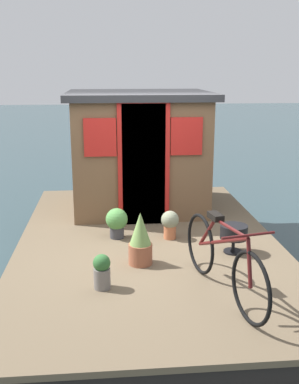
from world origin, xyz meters
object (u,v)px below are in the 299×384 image
at_px(potted_plant_rosemary, 140,240).
at_px(potted_plant_basil, 170,223).
at_px(charcoal_grill, 234,233).
at_px(bicycle, 223,260).
at_px(houseboat_cabin, 139,150).
at_px(potted_plant_ivy, 117,221).
at_px(potted_plant_succulent, 102,271).

relative_size(potted_plant_rosemary, potted_plant_basil, 1.64).
bearing_deg(charcoal_grill, bicycle, 158.88).
relative_size(houseboat_cabin, potted_plant_ivy, 5.44).
xyz_separation_m(potted_plant_succulent, charcoal_grill, (0.80, -1.57, 0.06)).
height_order(houseboat_cabin, bicycle, houseboat_cabin).
xyz_separation_m(houseboat_cabin, potted_plant_ivy, (-1.40, 0.40, -0.69)).
bearing_deg(potted_plant_succulent, potted_plant_ivy, -7.39).
relative_size(houseboat_cabin, potted_plant_succulent, 5.99).
distance_m(houseboat_cabin, potted_plant_basil, 1.67).
height_order(bicycle, potted_plant_succulent, bicycle).
bearing_deg(potted_plant_ivy, bicycle, -149.53).
bearing_deg(potted_plant_rosemary, potted_plant_basil, -29.83).
xyz_separation_m(bicycle, potted_plant_ivy, (1.67, 0.98, -0.15)).
distance_m(houseboat_cabin, charcoal_grill, 2.35).
bearing_deg(potted_plant_basil, houseboat_cabin, 11.02).
bearing_deg(bicycle, potted_plant_basil, 10.57).
bearing_deg(houseboat_cabin, charcoal_grill, -154.04).
distance_m(potted_plant_rosemary, potted_plant_succulent, 0.72).
distance_m(potted_plant_ivy, potted_plant_basil, 0.69).
relative_size(bicycle, potted_plant_ivy, 4.27).
relative_size(potted_plant_ivy, potted_plant_basil, 1.07).
xyz_separation_m(bicycle, potted_plant_succulent, (0.25, 1.17, -0.18)).
height_order(potted_plant_ivy, potted_plant_basil, potted_plant_ivy).
relative_size(houseboat_cabin, charcoal_grill, 6.33).
xyz_separation_m(potted_plant_ivy, charcoal_grill, (-0.63, -1.39, 0.02)).
bearing_deg(potted_plant_basil, bicycle, -169.43).
bearing_deg(bicycle, potted_plant_ivy, 30.47).
bearing_deg(potted_plant_succulent, potted_plant_basil, -33.12).
xyz_separation_m(potted_plant_basil, charcoal_grill, (-0.54, -0.70, 0.03)).
height_order(potted_plant_rosemary, potted_plant_basil, potted_plant_rosemary).
relative_size(bicycle, charcoal_grill, 4.97).
bearing_deg(houseboat_cabin, bicycle, -169.21).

